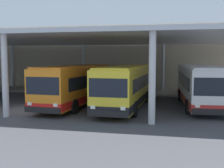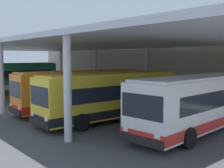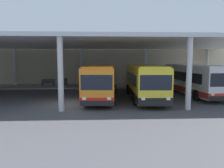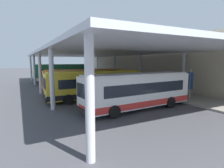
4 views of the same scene
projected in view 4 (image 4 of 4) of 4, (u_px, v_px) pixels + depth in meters
ground_plane at (60, 92)px, 25.06m from camera, size 200.00×200.00×0.00m
platform_kerb at (131, 86)px, 30.43m from camera, size 42.00×4.50×0.18m
station_building_facade at (147, 64)px, 31.45m from camera, size 48.00×1.60×7.61m
canopy_shelter at (96, 54)px, 26.91m from camera, size 40.00×17.00×5.55m
bus_nearest_bay at (62, 73)px, 37.78m from camera, size 2.74×11.33×3.57m
bus_second_bay at (85, 81)px, 23.51m from camera, size 3.30×10.69×3.17m
bus_middle_bay at (95, 85)px, 19.85m from camera, size 2.96×10.61×3.17m
bus_far_bay at (138, 90)px, 15.87m from camera, size 3.20×10.67×3.17m
bench_waiting at (119, 80)px, 34.22m from camera, size 1.80×0.45×0.92m
trash_bin at (126, 81)px, 32.31m from camera, size 0.52×0.52×0.98m
banner_sign at (190, 83)px, 18.89m from camera, size 0.70×0.12×3.20m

